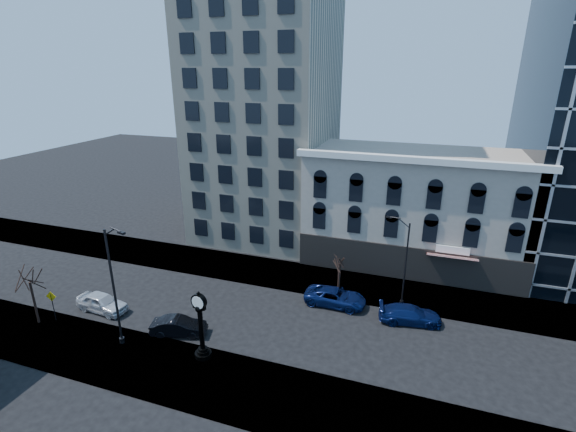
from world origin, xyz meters
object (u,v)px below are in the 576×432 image
at_px(car_near_b, 179,326).
at_px(street_lamp_near, 115,256).
at_px(street_clock, 201,328).
at_px(car_near_a, 102,302).
at_px(warning_sign, 52,301).

bearing_deg(car_near_b, street_lamp_near, 117.62).
bearing_deg(street_clock, street_lamp_near, -165.12).
xyz_separation_m(street_clock, street_lamp_near, (-6.00, -0.79, 5.06)).
bearing_deg(street_clock, car_near_a, 174.26).
bearing_deg(car_near_a, warning_sign, 141.18).
relative_size(street_clock, warning_sign, 1.96).
xyz_separation_m(street_lamp_near, warning_sign, (-7.95, 0.82, -5.61)).
bearing_deg(warning_sign, street_clock, -9.47).
height_order(street_lamp_near, car_near_a, street_lamp_near).
distance_m(warning_sign, car_near_a, 3.83).
relative_size(car_near_a, car_near_b, 1.08).
distance_m(street_lamp_near, car_near_b, 7.89).
xyz_separation_m(street_lamp_near, car_near_b, (2.76, 2.67, -6.89)).
height_order(street_clock, street_lamp_near, street_lamp_near).
relative_size(street_lamp_near, car_near_a, 2.11).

